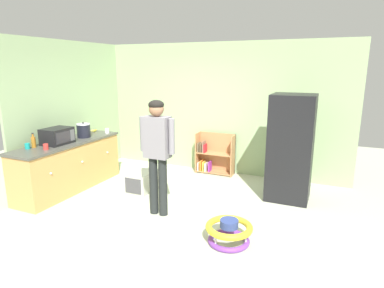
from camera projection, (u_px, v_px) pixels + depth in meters
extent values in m
plane|color=#BAC1A3|center=(172.00, 214.00, 4.99)|extent=(12.00, 12.00, 0.00)
cube|color=#98B67E|center=(222.00, 109.00, 6.75)|extent=(5.20, 0.06, 2.70)
cube|color=#96B181|center=(71.00, 111.00, 6.42)|extent=(0.06, 2.99, 2.70)
cube|color=tan|center=(69.00, 166.00, 5.93)|extent=(0.60, 2.13, 0.86)
cube|color=#4B4B43|center=(67.00, 143.00, 5.82)|extent=(0.64, 2.17, 0.04)
sphere|color=silver|center=(51.00, 173.00, 5.14)|extent=(0.04, 0.04, 0.04)
sphere|color=silver|center=(82.00, 162.00, 5.77)|extent=(0.04, 0.04, 0.04)
sphere|color=silver|center=(107.00, 152.00, 6.40)|extent=(0.04, 0.04, 0.04)
cube|color=black|center=(291.00, 148.00, 5.41)|extent=(0.70, 0.68, 1.78)
cylinder|color=silver|center=(267.00, 143.00, 5.38)|extent=(0.02, 0.02, 0.50)
cube|color=#333333|center=(271.00, 123.00, 5.45)|extent=(0.01, 0.67, 0.01)
cube|color=#B67D4E|center=(198.00, 152.00, 6.95)|extent=(0.02, 0.28, 0.85)
cube|color=#B67D4E|center=(233.00, 156.00, 6.64)|extent=(0.02, 0.28, 0.85)
cube|color=#B7794B|center=(217.00, 153.00, 6.91)|extent=(0.80, 0.02, 0.85)
cube|color=#B67D4E|center=(215.00, 172.00, 6.89)|extent=(0.76, 0.24, 0.02)
cube|color=#B67D4E|center=(215.00, 154.00, 6.79)|extent=(0.76, 0.24, 0.02)
cube|color=beige|center=(199.00, 166.00, 6.98)|extent=(0.02, 0.17, 0.17)
cube|color=brown|center=(199.00, 147.00, 6.88)|extent=(0.02, 0.17, 0.20)
cube|color=orange|center=(202.00, 165.00, 6.95)|extent=(0.03, 0.17, 0.22)
cube|color=brown|center=(202.00, 147.00, 6.86)|extent=(0.02, 0.17, 0.20)
cube|color=gold|center=(204.00, 166.00, 6.93)|extent=(0.02, 0.17, 0.20)
cube|color=brown|center=(204.00, 147.00, 6.83)|extent=(0.03, 0.17, 0.24)
cube|color=beige|center=(206.00, 167.00, 6.91)|extent=(0.03, 0.17, 0.18)
cube|color=#B62129|center=(205.00, 148.00, 6.83)|extent=(0.02, 0.17, 0.18)
cube|color=purple|center=(210.00, 166.00, 6.87)|extent=(0.03, 0.17, 0.22)
cylinder|color=black|center=(154.00, 185.00, 4.93)|extent=(0.13, 0.13, 0.90)
cylinder|color=black|center=(163.00, 187.00, 4.86)|extent=(0.13, 0.13, 0.90)
cube|color=gray|center=(157.00, 137.00, 4.72)|extent=(0.38, 0.22, 0.61)
cylinder|color=gray|center=(143.00, 134.00, 4.81)|extent=(0.09, 0.09, 0.52)
cylinder|color=gray|center=(172.00, 137.00, 4.62)|extent=(0.09, 0.09, 0.52)
sphere|color=#98684A|center=(156.00, 109.00, 4.62)|extent=(0.22, 0.22, 0.22)
ellipsoid|color=black|center=(156.00, 105.00, 4.61)|extent=(0.23, 0.23, 0.14)
torus|color=purple|center=(229.00, 240.00, 4.16)|extent=(0.54, 0.54, 0.07)
torus|color=yellow|center=(229.00, 227.00, 4.12)|extent=(0.60, 0.60, 0.08)
cylinder|color=navy|center=(229.00, 224.00, 4.10)|extent=(0.23, 0.23, 0.10)
cylinder|color=silver|center=(246.00, 237.00, 4.05)|extent=(0.02, 0.02, 0.18)
cylinder|color=silver|center=(225.00, 226.00, 4.35)|extent=(0.02, 0.02, 0.18)
cylinder|color=silver|center=(216.00, 239.00, 4.01)|extent=(0.02, 0.02, 0.18)
cube|color=beige|center=(142.00, 181.00, 5.89)|extent=(0.42, 0.54, 0.36)
cube|color=#424247|center=(133.00, 186.00, 5.65)|extent=(0.32, 0.01, 0.27)
cube|color=black|center=(57.00, 136.00, 5.60)|extent=(0.36, 0.48, 0.28)
cube|color=#2D2D33|center=(63.00, 137.00, 5.49)|extent=(0.01, 0.31, 0.20)
cube|color=#515156|center=(72.00, 135.00, 5.68)|extent=(0.01, 0.10, 0.20)
cylinder|color=black|center=(84.00, 131.00, 6.14)|extent=(0.25, 0.25, 0.24)
cylinder|color=silver|center=(83.00, 124.00, 6.10)|extent=(0.25, 0.25, 0.02)
sphere|color=black|center=(83.00, 123.00, 6.10)|extent=(0.03, 0.03, 0.03)
ellipsoid|color=yellow|center=(94.00, 130.00, 6.69)|extent=(0.09, 0.16, 0.04)
ellipsoid|color=yellow|center=(94.00, 130.00, 6.68)|extent=(0.04, 0.15, 0.04)
ellipsoid|color=yellow|center=(95.00, 130.00, 6.67)|extent=(0.09, 0.16, 0.04)
cylinder|color=#9E661E|center=(34.00, 142.00, 5.36)|extent=(0.07, 0.07, 0.18)
cylinder|color=#9E661E|center=(33.00, 135.00, 5.33)|extent=(0.03, 0.03, 0.05)
cylinder|color=black|center=(33.00, 133.00, 5.33)|extent=(0.04, 0.04, 0.02)
cylinder|color=white|center=(107.00, 131.00, 6.55)|extent=(0.08, 0.08, 0.09)
cylinder|color=teal|center=(27.00, 146.00, 5.28)|extent=(0.08, 0.08, 0.09)
cylinder|color=blue|center=(69.00, 137.00, 5.98)|extent=(0.08, 0.08, 0.09)
cylinder|color=red|center=(46.00, 147.00, 5.23)|extent=(0.08, 0.08, 0.09)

